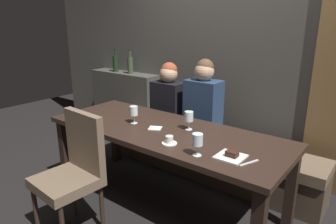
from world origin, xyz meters
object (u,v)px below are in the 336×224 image
Objects in this scene: wine_glass_end_right at (134,111)px; wine_bottle_dark_red at (115,63)px; wine_glass_center_back at (189,117)px; dessert_plate at (231,156)px; fork_on_table at (249,163)px; wine_glass_near_left at (197,140)px; wine_bottle_pale_label at (130,65)px; diner_redhead at (169,98)px; dining_table at (164,138)px; diner_bearded at (203,101)px; chair_near_side at (74,167)px; espresso_cup at (169,141)px; banquette_bench at (204,155)px.

wine_bottle_dark_red is at bearing 142.32° from wine_glass_end_right.
wine_glass_center_back is 0.86× the size of dessert_plate.
fork_on_table is at bearing -3.69° from dessert_plate.
wine_bottle_dark_red is 1.99× the size of wine_glass_near_left.
wine_glass_center_back reaches higher than fork_on_table.
wine_bottle_pale_label is 2.46m from dessert_plate.
wine_bottle_dark_red is at bearing 164.51° from diner_redhead.
wine_glass_end_right is at bearing -164.75° from fork_on_table.
diner_bearded reaches higher than dining_table.
wine_glass_center_back is (0.51, 0.84, 0.30)m from chair_near_side.
chair_near_side is at bearing -58.23° from wine_bottle_pale_label.
wine_glass_near_left reaches higher than espresso_cup.
fork_on_table is (1.34, -0.85, -0.07)m from diner_redhead.
wine_glass_center_back is (-0.35, 0.41, 0.00)m from wine_glass_near_left.
banquette_bench is 1.25m from dessert_plate.
wine_bottle_dark_red reaches higher than fork_on_table.
wine_bottle_dark_red is (-1.67, 0.33, 0.22)m from diner_bearded.
banquette_bench is 3.26× the size of diner_redhead.
wine_glass_center_back is (0.20, -0.56, 0.01)m from diner_bearded.
wine_glass_end_right is 0.86× the size of dessert_plate.
wine_glass_near_left is at bearing -30.37° from wine_bottle_dark_red.
espresso_cup is at bearing -37.36° from wine_bottle_pale_label.
wine_bottle_dark_red is 1.75m from wine_glass_end_right.
dining_table is at bearing -90.00° from banquette_bench.
espresso_cup is 0.50m from dessert_plate.
dining_table is 0.30m from wine_glass_center_back.
espresso_cup is (0.06, -0.36, -0.09)m from wine_glass_center_back.
wine_bottle_pale_label is at bearing 166.46° from diner_bearded.
wine_bottle_dark_red is at bearing 154.01° from dessert_plate.
wine_glass_end_right is (0.01, 0.67, 0.30)m from chair_near_side.
wine_glass_end_right is (-0.32, -0.05, 0.20)m from dining_table.
diner_redhead is at bearing 124.92° from dining_table.
dessert_plate is at bearing 7.91° from espresso_cup.
wine_glass_center_back is at bearing -25.48° from wine_bottle_dark_red.
wine_bottle_dark_red is 2.58m from wine_glass_near_left.
wine_glass_center_back is (1.58, -0.90, -0.21)m from wine_bottle_pale_label.
diner_redhead is 0.85m from wine_glass_center_back.
wine_glass_near_left is at bearing -28.73° from dining_table.
wine_bottle_dark_red is at bearing 147.12° from espresso_cup.
espresso_cup is (1.64, -1.26, -0.30)m from wine_bottle_pale_label.
chair_near_side is 5.98× the size of wine_glass_end_right.
diner_redhead reaches higher than dining_table.
wine_bottle_pale_label reaches higher than fork_on_table.
dessert_plate is at bearing -25.99° from wine_bottle_dark_red.
wine_bottle_dark_red reaches higher than banquette_bench.
dessert_plate is at bearing -162.23° from fork_on_table.
diner_redhead is (-0.47, -0.03, 0.58)m from banquette_bench.
espresso_cup is at bearing -52.03° from diner_redhead.
diner_redhead is at bearing 95.85° from chair_near_side.
wine_bottle_pale_label is 2.09m from espresso_cup.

